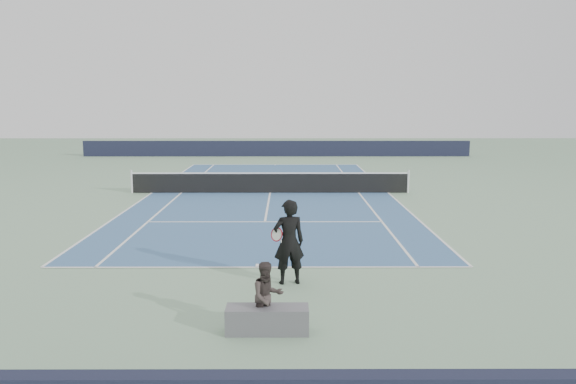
{
  "coord_description": "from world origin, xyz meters",
  "views": [
    {
      "loc": [
        0.75,
        -25.67,
        4.17
      ],
      "look_at": [
        0.81,
        -6.56,
        1.1
      ],
      "focal_mm": 35.0,
      "sensor_mm": 36.0,
      "label": 1
    }
  ],
  "objects_px": {
    "tennis_player": "(289,242)",
    "spectator_bench": "(267,307)",
    "tennis_net": "(270,182)",
    "tennis_ball": "(263,288)"
  },
  "relations": [
    {
      "from": "tennis_net",
      "to": "spectator_bench",
      "type": "bearing_deg",
      "value": -88.55
    },
    {
      "from": "tennis_player",
      "to": "spectator_bench",
      "type": "relative_size",
      "value": 1.26
    },
    {
      "from": "tennis_player",
      "to": "tennis_net",
      "type": "bearing_deg",
      "value": 93.53
    },
    {
      "from": "tennis_ball",
      "to": "spectator_bench",
      "type": "relative_size",
      "value": 0.04
    },
    {
      "from": "spectator_bench",
      "to": "tennis_ball",
      "type": "bearing_deg",
      "value": 94.05
    },
    {
      "from": "tennis_player",
      "to": "spectator_bench",
      "type": "distance_m",
      "value": 2.89
    },
    {
      "from": "tennis_net",
      "to": "tennis_player",
      "type": "distance_m",
      "value": 13.16
    },
    {
      "from": "tennis_player",
      "to": "tennis_ball",
      "type": "bearing_deg",
      "value": -145.58
    },
    {
      "from": "tennis_net",
      "to": "spectator_bench",
      "type": "relative_size",
      "value": 8.19
    },
    {
      "from": "tennis_player",
      "to": "spectator_bench",
      "type": "height_order",
      "value": "tennis_player"
    }
  ]
}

